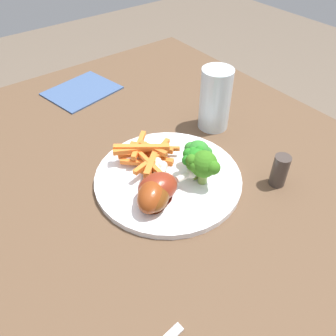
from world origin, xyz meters
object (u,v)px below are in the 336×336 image
at_px(dinner_plate, 168,178).
at_px(water_glass, 215,99).
at_px(dining_table, 174,209).
at_px(chicken_drumstick_extra, 159,187).
at_px(carrot_fries_pile, 149,155).
at_px(chicken_drumstick_near, 155,191).
at_px(broccoli_floret_middle, 198,152).
at_px(pepper_shaker, 280,171).
at_px(broccoli_floret_back, 195,159).
at_px(broccoli_floret_front, 203,165).
at_px(chicken_drumstick_far, 153,194).

height_order(dinner_plate, water_glass, water_glass).
bearing_deg(dinner_plate, dining_table, 112.16).
xyz_separation_m(dining_table, chicken_drumstick_extra, (0.04, -0.07, 0.14)).
relative_size(carrot_fries_pile, chicken_drumstick_near, 1.03).
relative_size(broccoli_floret_middle, pepper_shaker, 0.91).
distance_m(broccoli_floret_back, chicken_drumstick_extra, 0.08).
xyz_separation_m(broccoli_floret_back, pepper_shaker, (0.10, 0.12, -0.02)).
relative_size(broccoli_floret_front, pepper_shaker, 1.07).
xyz_separation_m(broccoli_floret_back, chicken_drumstick_extra, (0.00, -0.08, -0.02)).
bearing_deg(broccoli_floret_back, pepper_shaker, 50.26).
bearing_deg(broccoli_floret_back, chicken_drumstick_extra, -88.16).
height_order(broccoli_floret_back, water_glass, water_glass).
relative_size(broccoli_floret_back, chicken_drumstick_near, 0.52).
distance_m(chicken_drumstick_far, pepper_shaker, 0.24).
height_order(dinner_plate, broccoli_floret_back, broccoli_floret_back).
distance_m(dining_table, dinner_plate, 0.12).
bearing_deg(broccoli_floret_front, pepper_shaker, 56.99).
distance_m(carrot_fries_pile, pepper_shaker, 0.25).
bearing_deg(carrot_fries_pile, pepper_shaker, 42.09).
relative_size(dining_table, dinner_plate, 3.94).
bearing_deg(broccoli_floret_middle, chicken_drumstick_far, -77.67).
xyz_separation_m(broccoli_floret_front, broccoli_floret_middle, (-0.04, 0.02, -0.01)).
bearing_deg(dining_table, broccoli_floret_front, 13.68).
height_order(chicken_drumstick_near, chicken_drumstick_far, chicken_drumstick_far).
height_order(dining_table, chicken_drumstick_near, chicken_drumstick_near).
bearing_deg(chicken_drumstick_extra, broccoli_floret_back, 91.84).
relative_size(dining_table, chicken_drumstick_extra, 9.13).
bearing_deg(pepper_shaker, water_glass, 171.28).
relative_size(carrot_fries_pile, water_glass, 0.91).
relative_size(broccoli_floret_back, chicken_drumstick_far, 0.55).
distance_m(dining_table, carrot_fries_pile, 0.15).
distance_m(dinner_plate, pepper_shaker, 0.21).
distance_m(broccoli_floret_front, water_glass, 0.20).
relative_size(broccoli_floret_front, broccoli_floret_middle, 1.19).
distance_m(dining_table, chicken_drumstick_near, 0.17).
bearing_deg(chicken_drumstick_extra, chicken_drumstick_far, -71.52).
height_order(dining_table, pepper_shaker, pepper_shaker).
bearing_deg(dinner_plate, water_glass, 113.33).
relative_size(broccoli_floret_back, carrot_fries_pile, 0.50).
xyz_separation_m(dining_table, water_glass, (-0.07, 0.17, 0.18)).
bearing_deg(pepper_shaker, chicken_drumstick_far, -112.32).
distance_m(broccoli_floret_middle, broccoli_floret_back, 0.03).
distance_m(broccoli_floret_back, chicken_drumstick_near, 0.10).
height_order(chicken_drumstick_far, pepper_shaker, pepper_shaker).
bearing_deg(chicken_drumstick_far, chicken_drumstick_near, 121.85).
xyz_separation_m(carrot_fries_pile, chicken_drumstick_far, (0.09, -0.06, 0.00)).
bearing_deg(dining_table, broccoli_floret_back, 21.32).
distance_m(carrot_fries_pile, chicken_drumstick_far, 0.11).
height_order(broccoli_floret_middle, pepper_shaker, broccoli_floret_middle).
xyz_separation_m(broccoli_floret_middle, broccoli_floret_back, (0.02, -0.02, 0.01)).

